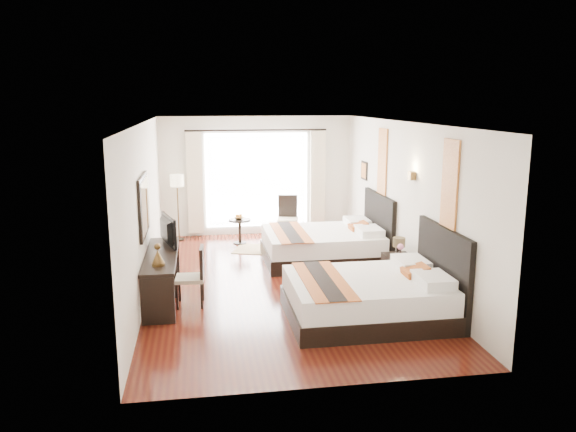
{
  "coord_description": "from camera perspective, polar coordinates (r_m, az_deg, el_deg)",
  "views": [
    {
      "loc": [
        -1.34,
        -9.4,
        3.18
      ],
      "look_at": [
        0.19,
        0.22,
        1.15
      ],
      "focal_mm": 35.0,
      "sensor_mm": 36.0,
      "label": 1
    }
  ],
  "objects": [
    {
      "name": "drape_left",
      "position": [
        13.17,
        -9.44,
        3.32
      ],
      "size": [
        0.35,
        0.14,
        2.35
      ],
      "primitive_type": "cube",
      "color": "beige",
      "rests_on": "floor"
    },
    {
      "name": "bronze_figurine",
      "position": [
        8.56,
        -13.08,
        -3.96
      ],
      "size": [
        0.26,
        0.26,
        0.3
      ],
      "primitive_type": null,
      "rotation": [
        0.0,
        0.0,
        0.39
      ],
      "color": "#4B371A",
      "rests_on": "console_desk"
    },
    {
      "name": "wall_window",
      "position": [
        13.34,
        -3.2,
        4.09
      ],
      "size": [
        4.5,
        0.01,
        2.8
      ],
      "primitive_type": "cube",
      "color": "silver",
      "rests_on": "floor"
    },
    {
      "name": "window_glass",
      "position": [
        13.33,
        -3.19,
        3.65
      ],
      "size": [
        2.4,
        0.02,
        2.2
      ],
      "primitive_type": "cube",
      "color": "white",
      "rests_on": "wall_window"
    },
    {
      "name": "window_chair",
      "position": [
        12.93,
        -0.04,
        -1.06
      ],
      "size": [
        0.55,
        0.55,
        1.01
      ],
      "rotation": [
        0.0,
        0.0,
        -1.75
      ],
      "color": "beige",
      "rests_on": "floor"
    },
    {
      "name": "mirror_frame",
      "position": [
        9.06,
        -14.45,
        1.04
      ],
      "size": [
        0.04,
        1.25,
        0.95
      ],
      "primitive_type": "cube",
      "color": "black",
      "rests_on": "wall_desk"
    },
    {
      "name": "side_table",
      "position": [
        12.61,
        -4.91,
        -1.57
      ],
      "size": [
        0.48,
        0.48,
        0.56
      ],
      "primitive_type": "cylinder",
      "color": "black",
      "rests_on": "floor"
    },
    {
      "name": "floor_lamp",
      "position": [
        12.93,
        -11.2,
        3.1
      ],
      "size": [
        0.31,
        0.31,
        1.52
      ],
      "color": "black",
      "rests_on": "floor"
    },
    {
      "name": "wall_sconce",
      "position": [
        9.68,
        12.47,
        4.02
      ],
      "size": [
        0.1,
        0.14,
        0.14
      ],
      "primitive_type": "cube",
      "color": "#4B371A",
      "rests_on": "wall_headboard"
    },
    {
      "name": "television",
      "position": [
        9.69,
        -12.53,
        -1.46
      ],
      "size": [
        0.35,
        0.87,
        0.5
      ],
      "primitive_type": "imported",
      "rotation": [
        0.0,
        0.0,
        1.85
      ],
      "color": "black",
      "rests_on": "console_desk"
    },
    {
      "name": "art_panel_far",
      "position": [
        11.25,
        9.56,
        5.34
      ],
      "size": [
        0.03,
        0.5,
        1.35
      ],
      "primitive_type": "cube",
      "color": "#8F3714",
      "rests_on": "wall_headboard"
    },
    {
      "name": "desk_chair",
      "position": [
        8.99,
        -9.77,
        -7.17
      ],
      "size": [
        0.46,
        0.46,
        0.94
      ],
      "rotation": [
        0.0,
        0.0,
        3.08
      ],
      "color": "beige",
      "rests_on": "floor"
    },
    {
      "name": "console_desk",
      "position": [
        9.33,
        -12.67,
        -6.0
      ],
      "size": [
        0.5,
        2.2,
        0.76
      ],
      "primitive_type": "cube",
      "color": "black",
      "rests_on": "floor"
    },
    {
      "name": "drape_right",
      "position": [
        13.46,
        3.02,
        3.65
      ],
      "size": [
        0.35,
        0.14,
        2.35
      ],
      "primitive_type": "cube",
      "color": "beige",
      "rests_on": "floor"
    },
    {
      "name": "bed_near",
      "position": [
        8.44,
        8.61,
        -7.99
      ],
      "size": [
        2.36,
        1.84,
        1.34
      ],
      "color": "black",
      "rests_on": "floor"
    },
    {
      "name": "floor",
      "position": [
        10.02,
        -0.88,
        -6.76
      ],
      "size": [
        4.5,
        7.5,
        0.01
      ],
      "primitive_type": "cube",
      "color": "#3E100B",
      "rests_on": "ground"
    },
    {
      "name": "table_lamp",
      "position": [
        9.91,
        11.22,
        -2.77
      ],
      "size": [
        0.21,
        0.21,
        0.34
      ],
      "color": "black",
      "rests_on": "nightstand"
    },
    {
      "name": "mirror_glass",
      "position": [
        9.06,
        -14.3,
        1.05
      ],
      "size": [
        0.01,
        1.12,
        0.82
      ],
      "primitive_type": "cube",
      "color": "white",
      "rests_on": "mirror_frame"
    },
    {
      "name": "jute_rug",
      "position": [
        12.12,
        -2.41,
        -3.42
      ],
      "size": [
        1.47,
        1.21,
        0.01
      ],
      "primitive_type": "cube",
      "rotation": [
        0.0,
        0.0,
        -0.32
      ],
      "color": "tan",
      "rests_on": "floor"
    },
    {
      "name": "nightstand",
      "position": [
        9.97,
        11.11,
        -5.44
      ],
      "size": [
        0.45,
        0.55,
        0.53
      ],
      "primitive_type": "cube",
      "color": "black",
      "rests_on": "floor"
    },
    {
      "name": "wall_entry",
      "position": [
        6.08,
        4.13,
        -5.27
      ],
      "size": [
        4.5,
        0.01,
        2.8
      ],
      "primitive_type": "cube",
      "color": "silver",
      "rests_on": "floor"
    },
    {
      "name": "wall_desk",
      "position": [
        9.61,
        -14.28,
        0.74
      ],
      "size": [
        0.01,
        7.5,
        2.8
      ],
      "primitive_type": "cube",
      "color": "silver",
      "rests_on": "floor"
    },
    {
      "name": "sheer_curtain",
      "position": [
        13.28,
        -3.16,
        3.62
      ],
      "size": [
        2.3,
        0.02,
        2.1
      ],
      "primitive_type": "cube",
      "color": "white",
      "rests_on": "wall_window"
    },
    {
      "name": "ceiling",
      "position": [
        9.51,
        -0.93,
        9.43
      ],
      "size": [
        4.5,
        7.5,
        0.02
      ],
      "primitive_type": "cube",
      "color": "white",
      "rests_on": "wall_headboard"
    },
    {
      "name": "wall_headboard",
      "position": [
        10.22,
        11.66,
        1.5
      ],
      "size": [
        0.01,
        7.5,
        2.8
      ],
      "primitive_type": "cube",
      "color": "silver",
      "rests_on": "floor"
    },
    {
      "name": "bed_far",
      "position": [
        11.25,
        3.97,
        -2.87
      ],
      "size": [
        2.35,
        1.83,
        1.33
      ],
      "color": "black",
      "rests_on": "floor"
    },
    {
      "name": "vase",
      "position": [
        9.77,
        11.32,
        -3.97
      ],
      "size": [
        0.14,
        0.14,
        0.13
      ],
      "primitive_type": "imported",
      "rotation": [
        0.0,
        0.0,
        -0.14
      ],
      "color": "black",
      "rests_on": "nightstand"
    },
    {
      "name": "fruit_bowl",
      "position": [
        12.52,
        -5.02,
        -0.23
      ],
      "size": [
        0.24,
        0.24,
        0.05
      ],
      "primitive_type": "imported",
      "rotation": [
        0.0,
        0.0,
        -0.11
      ],
      "color": "#472F19",
      "rests_on": "side_table"
    },
    {
      "name": "art_panel_near",
      "position": [
        8.45,
        16.1,
        2.94
      ],
      "size": [
        0.03,
        0.5,
        1.35
      ],
      "primitive_type": "cube",
      "color": "#8F3714",
      "rests_on": "wall_headboard"
    }
  ]
}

